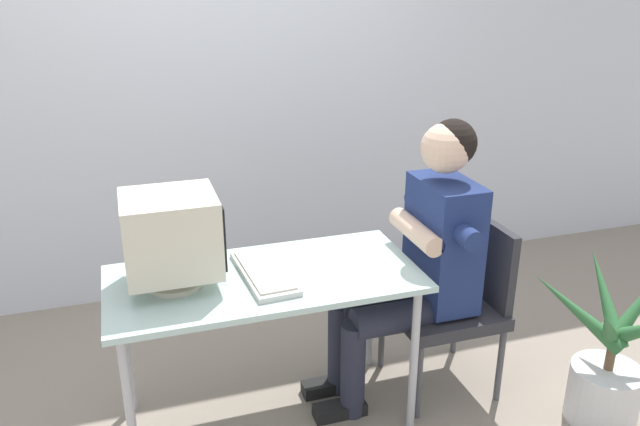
{
  "coord_description": "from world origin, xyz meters",
  "views": [
    {
      "loc": [
        -0.5,
        -2.3,
        1.9
      ],
      "look_at": [
        0.24,
        0.0,
        0.96
      ],
      "focal_mm": 35.56,
      "sensor_mm": 36.0,
      "label": 1
    }
  ],
  "objects_px": {
    "desk": "(265,290)",
    "crt_monitor": "(172,235)",
    "keyboard": "(264,273)",
    "office_chair": "(455,296)",
    "potted_plant": "(608,365)",
    "person_seated": "(421,253)"
  },
  "relations": [
    {
      "from": "desk",
      "to": "crt_monitor",
      "type": "height_order",
      "value": "crt_monitor"
    },
    {
      "from": "crt_monitor",
      "to": "keyboard",
      "type": "distance_m",
      "value": 0.41
    },
    {
      "from": "office_chair",
      "to": "potted_plant",
      "type": "xyz_separation_m",
      "value": [
        0.51,
        -0.47,
        -0.18
      ]
    },
    {
      "from": "desk",
      "to": "crt_monitor",
      "type": "xyz_separation_m",
      "value": [
        -0.35,
        0.03,
        0.28
      ]
    },
    {
      "from": "person_seated",
      "to": "potted_plant",
      "type": "xyz_separation_m",
      "value": [
        0.7,
        -0.47,
        -0.43
      ]
    },
    {
      "from": "keyboard",
      "to": "office_chair",
      "type": "xyz_separation_m",
      "value": [
        0.91,
        0.0,
        -0.26
      ]
    },
    {
      "from": "person_seated",
      "to": "office_chair",
      "type": "bearing_deg",
      "value": 0.0
    },
    {
      "from": "crt_monitor",
      "to": "keyboard",
      "type": "xyz_separation_m",
      "value": [
        0.35,
        -0.03,
        -0.2
      ]
    },
    {
      "from": "office_chair",
      "to": "person_seated",
      "type": "distance_m",
      "value": 0.31
    },
    {
      "from": "crt_monitor",
      "to": "potted_plant",
      "type": "relative_size",
      "value": 0.5
    },
    {
      "from": "desk",
      "to": "person_seated",
      "type": "distance_m",
      "value": 0.72
    },
    {
      "from": "crt_monitor",
      "to": "person_seated",
      "type": "height_order",
      "value": "person_seated"
    },
    {
      "from": "crt_monitor",
      "to": "person_seated",
      "type": "distance_m",
      "value": 1.09
    },
    {
      "from": "office_chair",
      "to": "potted_plant",
      "type": "distance_m",
      "value": 0.71
    },
    {
      "from": "desk",
      "to": "potted_plant",
      "type": "height_order",
      "value": "potted_plant"
    },
    {
      "from": "desk",
      "to": "keyboard",
      "type": "xyz_separation_m",
      "value": [
        -0.0,
        -0.0,
        0.08
      ]
    },
    {
      "from": "office_chair",
      "to": "potted_plant",
      "type": "height_order",
      "value": "office_chair"
    },
    {
      "from": "keyboard",
      "to": "person_seated",
      "type": "height_order",
      "value": "person_seated"
    },
    {
      "from": "office_chair",
      "to": "person_seated",
      "type": "height_order",
      "value": "person_seated"
    },
    {
      "from": "keyboard",
      "to": "office_chair",
      "type": "height_order",
      "value": "office_chair"
    },
    {
      "from": "keyboard",
      "to": "potted_plant",
      "type": "height_order",
      "value": "potted_plant"
    },
    {
      "from": "office_chair",
      "to": "person_seated",
      "type": "bearing_deg",
      "value": -180.0
    }
  ]
}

